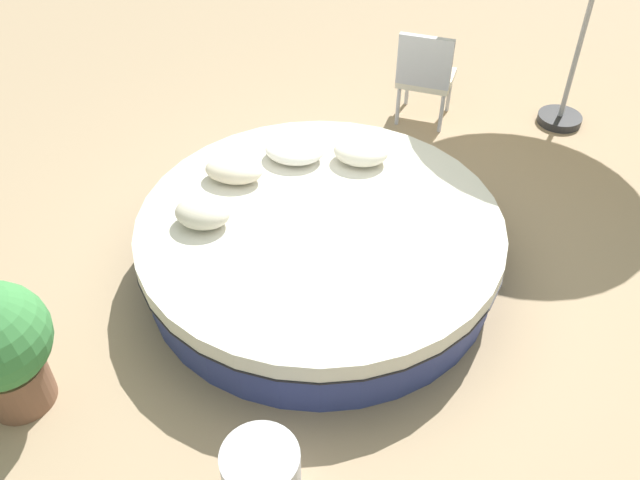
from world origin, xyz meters
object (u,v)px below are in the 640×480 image
Objects in this scene: patio_chair at (425,72)px; side_table at (262,477)px; round_bed at (320,244)px; throw_pillow_0 at (361,151)px; throw_pillow_1 at (294,150)px; throw_pillow_3 at (203,213)px; throw_pillow_2 at (234,170)px.

side_table is at bearing -89.86° from patio_chair.
patio_chair is at bearing 75.89° from round_bed.
throw_pillow_1 is at bearing -172.78° from throw_pillow_0.
patio_chair is at bearing 82.84° from side_table.
side_table is (0.41, -2.65, -0.37)m from throw_pillow_1.
throw_pillow_3 reaches higher than side_table.
throw_pillow_0 is 0.92× the size of throw_pillow_1.
throw_pillow_0 is (0.18, 0.80, 0.34)m from round_bed.
patio_chair is (1.35, 1.97, -0.04)m from throw_pillow_2.
throw_pillow_0 is at bearing 25.27° from throw_pillow_2.
throw_pillow_0 is 1.00× the size of side_table.
throw_pillow_3 is (-0.83, -0.21, 0.35)m from round_bed.
throw_pillow_3 is 0.42× the size of patio_chair.
throw_pillow_2 reaches higher than throw_pillow_1.
throw_pillow_0 is 0.54m from throw_pillow_1.
throw_pillow_0 is 1.09× the size of throw_pillow_3.
side_table is at bearing -62.83° from throw_pillow_3.
throw_pillow_0 is 2.75m from side_table.
throw_pillow_3 is at bearing -111.88° from patio_chair.
throw_pillow_1 is at bearing -113.38° from patio_chair.
throw_pillow_1 reaches higher than side_table.
throw_pillow_2 is at bearing -117.10° from patio_chair.
round_bed is 5.66× the size of throw_pillow_1.
throw_pillow_1 is at bearing 63.48° from throw_pillow_3.
throw_pillow_0 is at bearing 77.31° from round_bed.
round_bed is 5.98× the size of throw_pillow_2.
patio_chair is at bearing 60.83° from throw_pillow_3.
round_bed is 0.91m from throw_pillow_2.
throw_pillow_1 is at bearing 98.81° from side_table.
round_bed is 0.89m from throw_pillow_0.
throw_pillow_2 is at bearing 155.13° from round_bed.
throw_pillow_1 is at bearing 116.22° from round_bed.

